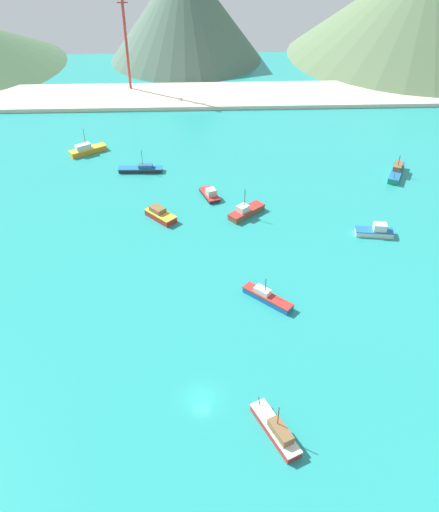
{
  "coord_description": "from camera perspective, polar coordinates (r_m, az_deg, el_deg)",
  "views": [
    {
      "loc": [
        0.7,
        -51.83,
        64.96
      ],
      "look_at": [
        3.91,
        34.05,
        0.76
      ],
      "focal_mm": 38.35,
      "sensor_mm": 36.0,
      "label": 1
    }
  ],
  "objects": [
    {
      "name": "fishing_boat_10",
      "position": [
        127.27,
        -1.0,
        6.49
      ],
      "size": [
        4.99,
        7.45,
        2.4
      ],
      "color": "#232328",
      "rests_on": "ground"
    },
    {
      "name": "fishing_boat_1",
      "position": [
        139.57,
        -8.16,
        8.97
      ],
      "size": [
        10.99,
        2.54,
        5.99
      ],
      "color": "#232328",
      "rests_on": "ground"
    },
    {
      "name": "fishing_boat_8",
      "position": [
        79.03,
        5.96,
        -17.62
      ],
      "size": [
        6.36,
        10.01,
        6.02
      ],
      "color": "red",
      "rests_on": "ground"
    },
    {
      "name": "ground",
      "position": [
        104.63,
        -2.06,
        -1.82
      ],
      "size": [
        260.0,
        280.0,
        0.5
      ],
      "color": "teal"
    },
    {
      "name": "hill_east",
      "position": [
        234.87,
        20.7,
        23.37
      ],
      "size": [
        99.64,
        99.64,
        37.77
      ],
      "color": "#56704C",
      "rests_on": "ground"
    },
    {
      "name": "hill_central",
      "position": [
        219.68,
        -3.66,
        24.39
      ],
      "size": [
        57.51,
        57.51,
        36.29
      ],
      "color": "#4C6656",
      "rests_on": "ground"
    },
    {
      "name": "radio_tower",
      "position": [
        186.97,
        -9.75,
        21.48
      ],
      "size": [
        3.37,
        2.69,
        33.68
      ],
      "color": "#B7332D",
      "rests_on": "ground"
    },
    {
      "name": "fishing_boat_13",
      "position": [
        118.62,
        15.97,
        2.52
      ],
      "size": [
        8.14,
        3.57,
        2.79
      ],
      "color": "silver",
      "rests_on": "ground"
    },
    {
      "name": "beach_strip",
      "position": [
        184.83,
        -2.32,
        16.35
      ],
      "size": [
        247.0,
        21.94,
        1.2
      ],
      "primitive_type": "cube",
      "color": "beige",
      "rests_on": "ground"
    },
    {
      "name": "fishing_boat_7",
      "position": [
        151.48,
        -13.66,
        10.74
      ],
      "size": [
        9.68,
        7.32,
        6.9
      ],
      "color": "orange",
      "rests_on": "ground"
    },
    {
      "name": "fishing_boat_4",
      "position": [
        120.63,
        2.77,
        4.67
      ],
      "size": [
        8.65,
        7.97,
        6.74
      ],
      "color": "brown",
      "rests_on": "ground"
    },
    {
      "name": "fishing_boat_0",
      "position": [
        120.06,
        -6.21,
        4.32
      ],
      "size": [
        7.4,
        7.55,
        2.52
      ],
      "color": "red",
      "rests_on": "ground"
    },
    {
      "name": "fishing_boat_6",
      "position": [
        98.03,
        4.97,
        -4.29
      ],
      "size": [
        8.78,
        8.29,
        4.8
      ],
      "color": "#1E5BA8",
      "rests_on": "ground"
    },
    {
      "name": "fishing_boat_9",
      "position": [
        143.18,
        18.0,
        8.36
      ],
      "size": [
        6.82,
        10.36,
        5.32
      ],
      "color": "#198466",
      "rests_on": "ground"
    }
  ]
}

